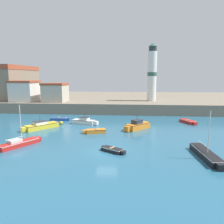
{
  "coord_description": "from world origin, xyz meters",
  "views": [
    {
      "loc": [
        2.75,
        -24.46,
        8.78
      ],
      "look_at": [
        -0.8,
        16.4,
        2.0
      ],
      "focal_mm": 35.0,
      "sensor_mm": 36.0,
      "label": 1
    }
  ],
  "objects": [
    {
      "name": "lighthouse",
      "position": [
        8.0,
        32.08,
        9.45
      ],
      "size": [
        2.31,
        2.31,
        14.35
      ],
      "color": "silver",
      "rests_on": "quay_seawall"
    },
    {
      "name": "dinghy_orange_7",
      "position": [
        -2.75,
        8.3,
        0.31
      ],
      "size": [
        3.74,
        2.15,
        0.65
      ],
      "color": "orange",
      "rests_on": "ground"
    },
    {
      "name": "motorboat_orange_3",
      "position": [
        3.88,
        11.3,
        0.62
      ],
      "size": [
        4.5,
        4.83,
        2.52
      ],
      "color": "orange",
      "rests_on": "ground"
    },
    {
      "name": "ground_plane",
      "position": [
        0.0,
        0.0,
        0.0
      ],
      "size": [
        200.0,
        200.0,
        0.0
      ],
      "primitive_type": "plane",
      "color": "#28607F"
    },
    {
      "name": "dinghy_red_4",
      "position": [
        13.58,
        16.94,
        0.32
      ],
      "size": [
        2.61,
        3.95,
        0.66
      ],
      "color": "red",
      "rests_on": "ground"
    },
    {
      "name": "harbor_shed_mid_row",
      "position": [
        -24.0,
        28.74,
        5.08
      ],
      "size": [
        5.9,
        6.73,
        5.18
      ],
      "color": "silver",
      "rests_on": "quay_seawall"
    },
    {
      "name": "mooring_buoy",
      "position": [
        -9.9,
        13.78,
        0.3
      ],
      "size": [
        0.6,
        0.6,
        0.6
      ],
      "primitive_type": "sphere",
      "color": "yellow",
      "rests_on": "ground"
    },
    {
      "name": "dinghy_black_5",
      "position": [
        0.72,
        -0.08,
        0.26
      ],
      "size": [
        3.05,
        2.33,
        0.54
      ],
      "color": "black",
      "rests_on": "ground"
    },
    {
      "name": "quay_seawall",
      "position": [
        0.0,
        44.05,
        1.23
      ],
      "size": [
        120.0,
        40.0,
        2.47
      ],
      "primitive_type": "cube",
      "color": "gray",
      "rests_on": "ground"
    },
    {
      "name": "harbor_shed_near_wharf",
      "position": [
        -16.0,
        28.42,
        4.8
      ],
      "size": [
        5.51,
        6.11,
        4.62
      ],
      "color": "#BCB29E",
      "rests_on": "quay_seawall"
    },
    {
      "name": "motorboat_white_0",
      "position": [
        -5.72,
        14.45,
        0.5
      ],
      "size": [
        5.16,
        2.78,
        2.23
      ],
      "color": "white",
      "rests_on": "ground"
    },
    {
      "name": "dinghy_blue_1",
      "position": [
        -11.45,
        17.32,
        0.33
      ],
      "size": [
        3.99,
        1.29,
        0.68
      ],
      "color": "#284C9E",
      "rests_on": "ground"
    },
    {
      "name": "sailboat_red_6",
      "position": [
        -11.2,
        1.0,
        0.41
      ],
      "size": [
        3.78,
        5.33,
        5.26
      ],
      "color": "red",
      "rests_on": "ground"
    },
    {
      "name": "sailboat_black_8",
      "position": [
        10.95,
        -1.12,
        0.4
      ],
      "size": [
        1.85,
        6.85,
        5.22
      ],
      "color": "black",
      "rests_on": "ground"
    },
    {
      "name": "church",
      "position": [
        -32.75,
        35.68,
        7.52
      ],
      "size": [
        13.94,
        18.24,
        15.8
      ],
      "color": "gray",
      "rests_on": "quay_seawall"
    },
    {
      "name": "motorboat_yellow_2",
      "position": [
        -12.28,
        10.11,
        0.53
      ],
      "size": [
        5.09,
        5.75,
        2.26
      ],
      "color": "yellow",
      "rests_on": "ground"
    }
  ]
}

